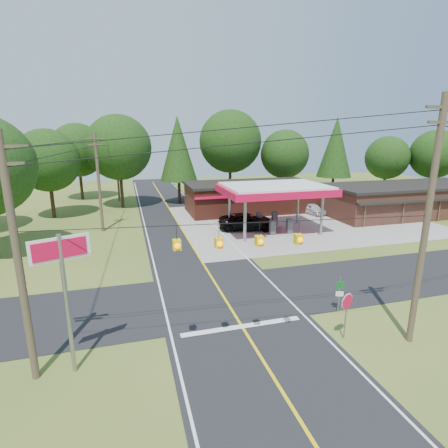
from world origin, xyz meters
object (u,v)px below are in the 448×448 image
object	(u,v)px
sedan_car	(312,209)
octagonal_stop_sign	(347,305)
suv_car	(248,222)
big_stop_sign	(63,274)
gas_canopy	(275,191)

from	to	relation	value
sedan_car	octagonal_stop_sign	size ratio (longest dim) A/B	1.60
suv_car	big_stop_sign	bearing A→B (deg)	156.82
suv_car	octagonal_stop_sign	bearing A→B (deg)	-172.31
big_stop_sign	sedan_car	bearing A→B (deg)	44.08
sedan_car	big_stop_sign	distance (m)	35.00
suv_car	big_stop_sign	size ratio (longest dim) A/B	1.00
sedan_car	gas_canopy	bearing A→B (deg)	-152.68
suv_car	sedan_car	distance (m)	11.32
sedan_car	big_stop_sign	size ratio (longest dim) A/B	0.64
big_stop_sign	octagonal_stop_sign	world-z (taller)	big_stop_sign
sedan_car	octagonal_stop_sign	xyz separation A→B (m)	(-12.50, -25.21, 1.16)
suv_car	octagonal_stop_sign	size ratio (longest dim) A/B	2.48
suv_car	big_stop_sign	xyz separation A→B (m)	(-14.71, -19.51, 3.60)
gas_canopy	big_stop_sign	distance (m)	24.77
gas_canopy	suv_car	world-z (taller)	gas_canopy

